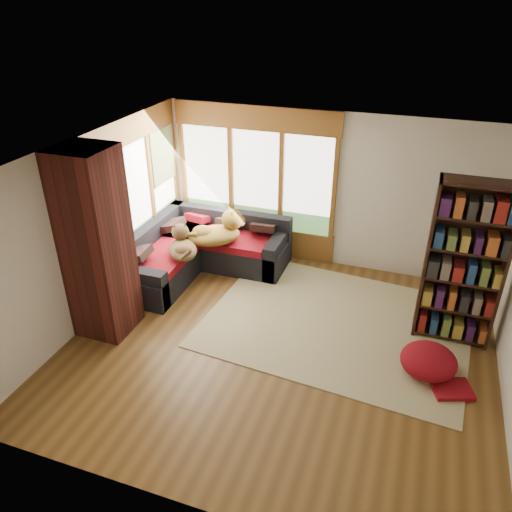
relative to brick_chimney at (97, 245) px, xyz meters
The scene contains 16 objects.
floor 2.75m from the brick_chimney, ahead, with size 5.50×5.50×0.00m, color brown.
ceiling 2.75m from the brick_chimney, ahead, with size 5.50×5.50×0.00m, color white.
wall_back 3.73m from the brick_chimney, 49.90° to the left, with size 5.50×0.04×2.60m, color silver.
wall_front 3.22m from the brick_chimney, 41.86° to the right, with size 5.50×0.04×2.60m, color silver.
wall_left 0.49m from the brick_chimney, 135.00° to the left, with size 0.04×5.00×2.60m, color silver.
windows_back 3.07m from the brick_chimney, 66.95° to the left, with size 2.82×0.10×1.90m.
windows_left 1.58m from the brick_chimney, 101.66° to the left, with size 0.10×2.62×1.90m.
roller_blind 2.44m from the brick_chimney, 96.95° to the left, with size 0.03×0.72×0.90m, color #7B8C54.
brick_chimney is the anchor object (origin of this frame).
sectional_sofa 2.32m from the brick_chimney, 77.71° to the left, with size 2.20×2.20×0.80m.
area_rug 3.48m from the brick_chimney, 20.38° to the left, with size 3.60×2.75×0.01m, color beige.
bookshelf 4.73m from the brick_chimney, 16.34° to the left, with size 0.97×0.32×2.26m.
pouf 4.46m from the brick_chimney, ahead, with size 0.69×0.69×0.37m, color maroon.
dog_tan 2.16m from the brick_chimney, 64.80° to the left, with size 1.00×0.95×0.49m.
dog_brindle 1.54m from the brick_chimney, 68.75° to the left, with size 0.73×0.80×0.39m.
throw_pillows 2.31m from the brick_chimney, 77.57° to the left, with size 1.98×1.68×0.45m.
Camera 1 is at (1.45, -5.09, 4.30)m, focal length 35.00 mm.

